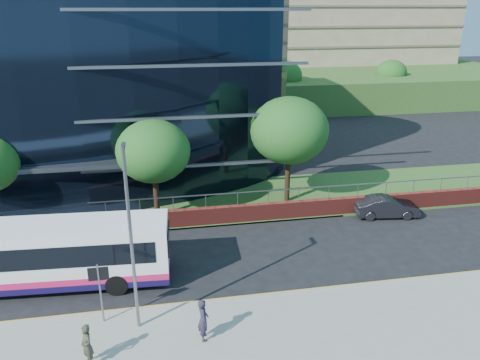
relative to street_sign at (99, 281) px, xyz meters
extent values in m
plane|color=black|center=(-4.50, 1.59, -2.15)|extent=(200.00, 200.00, 0.00)
cube|color=gold|center=(-4.50, 0.94, -2.14)|extent=(80.00, 0.08, 0.01)
cube|color=#2D511E|center=(19.50, 12.59, -2.09)|extent=(36.00, 8.00, 0.12)
cube|color=black|center=(-8.50, 25.59, 5.85)|extent=(38.00, 16.00, 16.00)
cube|color=maroon|center=(15.50, 8.89, -1.55)|extent=(34.00, 0.40, 1.20)
cube|color=slate|center=(15.50, 8.89, -0.07)|extent=(34.00, 0.06, 0.06)
cube|color=#2D511E|center=(27.50, 57.59, -0.15)|extent=(60.00, 42.00, 4.00)
cylinder|color=slate|center=(0.00, -0.01, -0.60)|extent=(0.08, 0.08, 2.80)
cube|color=black|center=(0.00, 0.01, 0.35)|extent=(0.85, 0.06, 0.60)
cylinder|color=black|center=(2.50, 10.59, -0.61)|extent=(0.36, 0.36, 3.08)
ellipsoid|color=#14491A|center=(2.50, 10.59, 2.40)|extent=(4.62, 4.62, 3.93)
cylinder|color=black|center=(11.50, 11.59, -0.39)|extent=(0.36, 0.36, 3.52)
ellipsoid|color=#14491A|center=(11.50, 11.59, 3.05)|extent=(5.28, 5.28, 4.49)
cylinder|color=black|center=(19.50, 41.59, -0.61)|extent=(0.36, 0.36, 3.08)
ellipsoid|color=#14491A|center=(19.50, 41.59, 2.40)|extent=(4.62, 4.62, 3.93)
cylinder|color=black|center=(35.50, 43.59, -0.72)|extent=(0.36, 0.36, 2.86)
ellipsoid|color=#14491A|center=(35.50, 43.59, 2.08)|extent=(4.29, 4.29, 3.65)
cylinder|color=slate|center=(1.50, -0.61, 2.00)|extent=(0.14, 0.14, 8.00)
cube|color=slate|center=(1.50, -0.26, 5.90)|extent=(0.15, 0.70, 0.12)
cube|color=white|center=(-2.92, 3.62, -0.34)|extent=(11.99, 3.40, 2.86)
cube|color=#160E3D|center=(-2.92, 3.62, -1.61)|extent=(12.02, 3.45, 0.32)
cube|color=#D01E59|center=(-2.92, 3.62, -1.29)|extent=(12.02, 3.45, 0.32)
cube|color=black|center=(-2.28, 3.58, 0.06)|extent=(9.63, 3.31, 1.08)
cylinder|color=black|center=(0.44, 2.19, -1.61)|extent=(1.09, 0.39, 1.08)
imported|color=black|center=(17.24, 8.09, -1.46)|extent=(4.32, 1.96, 1.37)
imported|color=#272131|center=(4.14, -1.93, -1.07)|extent=(0.49, 0.71, 1.86)
imported|color=#3A3928|center=(-0.32, -2.58, -1.13)|extent=(0.67, 0.75, 1.73)
camera|label=1|loc=(2.75, -17.67, 10.82)|focal=35.00mm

